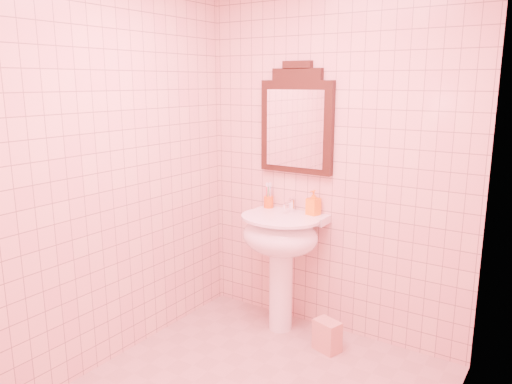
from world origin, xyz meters
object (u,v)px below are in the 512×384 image
Objects in this scene: mirror at (296,122)px; pedestal_sink at (281,244)px; soap_dispenser at (313,203)px; towel at (327,336)px; toothbrush_cup at (269,202)px.

pedestal_sink is at bearing -90.00° from mirror.
pedestal_sink is at bearing -125.64° from soap_dispenser.
pedestal_sink is at bearing 168.56° from towel.
toothbrush_cup reaches higher than pedestal_sink.
soap_dispenser is (0.17, 0.16, 0.29)m from pedestal_sink.
mirror is 4.35× the size of soap_dispenser.
toothbrush_cup is 0.77× the size of towel.
pedestal_sink is 5.21× the size of toothbrush_cup.
mirror is 1.49m from towel.
mirror is (0.00, 0.20, 0.85)m from pedestal_sink.
mirror reaches higher than pedestal_sink.
mirror is at bearing 90.00° from pedestal_sink.
soap_dispenser is 0.84× the size of towel.
towel is (0.42, -0.29, -1.40)m from mirror.
towel is (0.63, -0.25, -0.80)m from toothbrush_cup.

